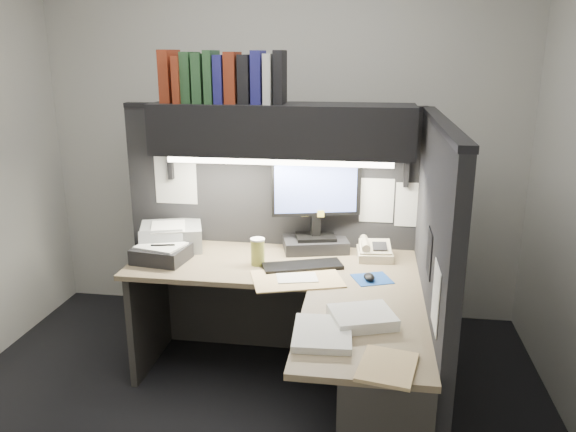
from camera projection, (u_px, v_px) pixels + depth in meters
The scene contains 22 objects.
floor at pixel (238, 424), 3.03m from camera, with size 3.50×3.50×0.00m, color black.
wall_back at pixel (281, 136), 4.08m from camera, with size 3.50×0.04×2.70m, color #BAB9B1.
wall_front at pixel (65, 328), 1.23m from camera, with size 3.50×0.04×2.70m, color #BAB9B1.
partition_back at pixel (272, 232), 3.69m from camera, with size 1.90×0.06×1.60m, color black.
partition_right at pixel (431, 285), 2.84m from camera, with size 0.06×1.50×1.60m, color black.
desk at pixel (317, 358), 2.85m from camera, with size 1.70×1.53×0.73m.
overhead_shelf at pixel (282, 129), 3.31m from camera, with size 1.55×0.34×0.30m, color black.
task_light_tube at pixel (278, 162), 3.23m from camera, with size 0.04×0.04×1.32m, color white.
monitor at pixel (316, 214), 3.50m from camera, with size 0.54×0.33×0.60m.
keyboard at pixel (303, 266), 3.26m from camera, with size 0.46×0.15×0.02m, color black.
mousepad at pixel (372, 279), 3.10m from camera, with size 0.20×0.18×0.00m, color navy.
mouse at pixel (369, 277), 3.08m from camera, with size 0.06×0.09×0.03m, color black.
telephone at pixel (375, 252), 3.41m from camera, with size 0.21×0.22×0.08m, color beige.
coffee_cup at pixel (258, 252), 3.30m from camera, with size 0.08×0.08×0.15m, color gold.
printer at pixel (172, 237), 3.58m from camera, with size 0.38×0.32×0.15m, color gray.
notebook_stack at pixel (162, 254), 3.37m from camera, with size 0.30×0.25×0.09m, color black.
open_folder at pixel (297, 279), 3.10m from camera, with size 0.49×0.32×0.01m, color tan.
paper_stack_a at pixel (362, 317), 2.59m from camera, with size 0.28×0.24×0.05m, color white.
paper_stack_b at pixel (322, 333), 2.47m from camera, with size 0.25×0.32×0.03m, color white.
manila_stack at pixel (387, 367), 2.22m from camera, with size 0.21×0.27×0.02m, color tan.
binder_row at pixel (224, 78), 3.28m from camera, with size 0.73×0.26×0.30m.
pinned_papers at pixel (328, 213), 3.21m from camera, with size 1.76×1.31×0.51m.
Camera 1 is at (0.65, -2.53, 1.93)m, focal length 35.00 mm.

